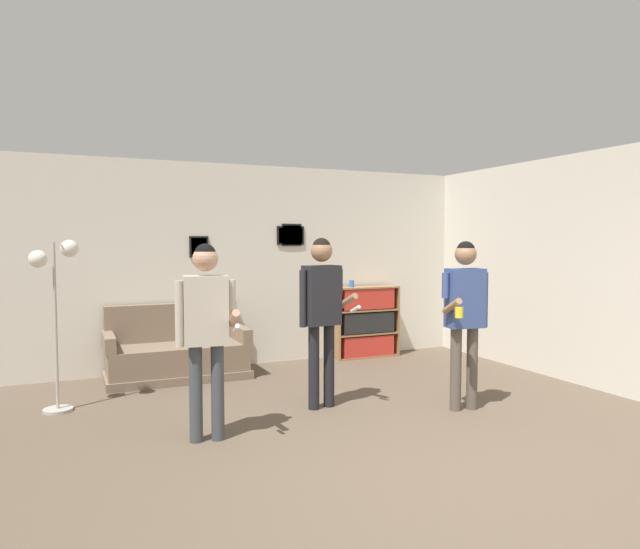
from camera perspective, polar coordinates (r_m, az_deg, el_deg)
The scene contains 10 objects.
ground_plane at distance 4.22m, azimuth 15.21°, elevation -20.18°, with size 20.00×20.00×0.00m, color brown.
wall_back at distance 7.85m, azimuth -5.60°, elevation 0.96°, with size 8.34×0.08×2.70m.
wall_right at distance 7.55m, azimuth 22.46°, elevation 0.61°, with size 0.06×6.83×2.70m.
couch at distance 7.27m, azimuth -14.13°, elevation -7.73°, with size 1.69×0.80×0.89m.
bookshelf at distance 8.31m, azimuth 4.57°, elevation -4.75°, with size 0.98×0.30×1.02m.
floor_lamp at distance 6.12m, azimuth -25.00°, elevation -1.28°, with size 0.45×0.28×1.69m.
person_player_foreground_left at distance 4.84m, azimuth -11.34°, elevation -4.54°, with size 0.50×0.49×1.66m.
person_player_foreground_center at distance 5.69m, azimuth 0.16°, elevation -2.92°, with size 0.53×0.44×1.71m.
person_watcher_holding_cup at distance 5.81m, azimuth 14.30°, elevation -3.14°, with size 0.54×0.40×1.68m.
drinking_cup at distance 8.14m, azimuth 3.18°, elevation -0.92°, with size 0.07×0.07×0.10m.
Camera 1 is at (-2.46, -2.99, 1.68)m, focal length 32.00 mm.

